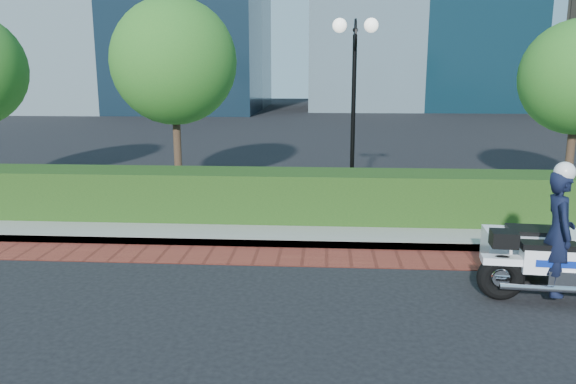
{
  "coord_description": "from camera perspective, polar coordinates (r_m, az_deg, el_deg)",
  "views": [
    {
      "loc": [
        0.36,
        -7.88,
        3.2
      ],
      "look_at": [
        -0.31,
        2.29,
        1.0
      ],
      "focal_mm": 35.0,
      "sensor_mm": 36.0,
      "label": 1
    }
  ],
  "objects": [
    {
      "name": "police_motorcycle",
      "position": [
        9.02,
        25.52,
        -5.21
      ],
      "size": [
        2.49,
        1.83,
        2.01
      ],
      "rotation": [
        0.0,
        0.0,
        -0.08
      ],
      "color": "black",
      "rests_on": "ground"
    },
    {
      "name": "tree_b",
      "position": [
        14.89,
        -11.52,
        12.85
      ],
      "size": [
        3.2,
        3.2,
        4.89
      ],
      "color": "#332319",
      "rests_on": "sidewalk"
    },
    {
      "name": "lamppost",
      "position": [
        13.1,
        6.72,
        11.05
      ],
      "size": [
        1.02,
        0.7,
        4.21
      ],
      "color": "black",
      "rests_on": "sidewalk"
    },
    {
      "name": "brick_strip",
      "position": [
        9.91,
        1.52,
        -6.61
      ],
      "size": [
        60.0,
        1.0,
        0.01
      ],
      "primitive_type": "cube",
      "color": "maroon",
      "rests_on": "ground"
    },
    {
      "name": "hedge_main",
      "position": [
        11.76,
        1.95,
        -0.34
      ],
      "size": [
        18.0,
        1.2,
        1.0
      ],
      "primitive_type": "cube",
      "color": "#143311",
      "rests_on": "sidewalk"
    },
    {
      "name": "ground",
      "position": [
        8.51,
        1.1,
        -9.9
      ],
      "size": [
        120.0,
        120.0,
        0.0
      ],
      "primitive_type": "plane",
      "color": "black",
      "rests_on": "ground"
    },
    {
      "name": "sidewalk",
      "position": [
        14.23,
        2.26,
        -0.51
      ],
      "size": [
        60.0,
        8.0,
        0.15
      ],
      "primitive_type": "cube",
      "color": "gray",
      "rests_on": "ground"
    }
  ]
}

